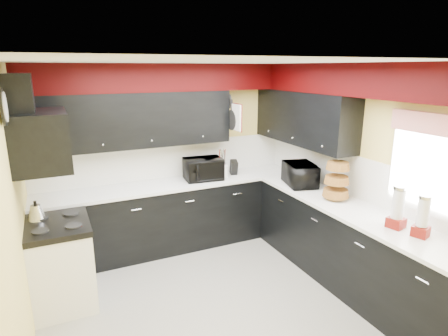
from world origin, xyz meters
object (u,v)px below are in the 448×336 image
Objects in this scene: utensil_crock at (222,171)px; toaster_oven at (204,169)px; microwave at (300,174)px; kettle at (36,212)px; knife_block at (234,168)px.

toaster_oven is at bearing 175.57° from utensil_crock.
microwave is 3.16m from kettle.
microwave is 1.09m from utensil_crock.
microwave is at bearing -4.44° from kettle.
knife_block is at bearing 10.18° from toaster_oven.
utensil_crock reaches higher than kettle.
utensil_crock is (-0.78, 0.76, -0.06)m from microwave.
utensil_crock is 0.84× the size of knife_block.
microwave is at bearing -30.58° from toaster_oven.
knife_block is at bearing 15.62° from utensil_crock.
toaster_oven reaches higher than microwave.
knife_block is (0.49, 0.04, -0.04)m from toaster_oven.
kettle is (-2.09, -0.54, -0.09)m from toaster_oven.
toaster_oven is 2.92× the size of utensil_crock.
toaster_oven is 2.94× the size of kettle.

